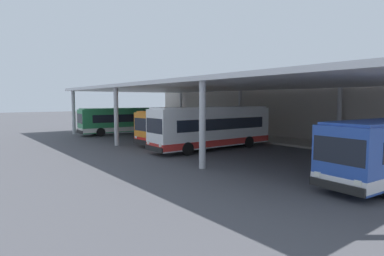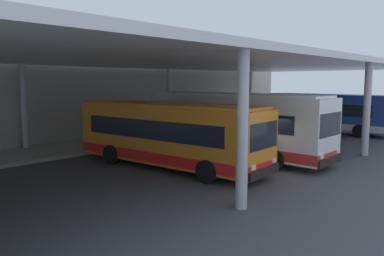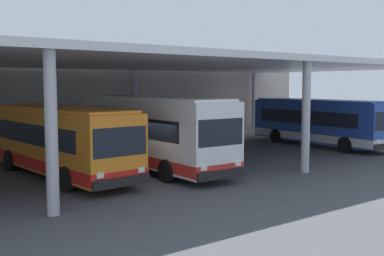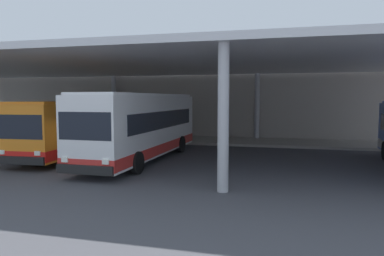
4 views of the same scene
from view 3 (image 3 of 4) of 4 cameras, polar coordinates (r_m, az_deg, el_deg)
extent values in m
plane|color=#47474C|center=(20.83, -2.84, -6.26)|extent=(200.00, 200.00, 0.00)
cube|color=#A39E93|center=(31.12, -15.13, -2.44)|extent=(42.00, 4.50, 0.18)
cube|color=#ADA399|center=(33.90, -17.32, 3.41)|extent=(48.00, 1.60, 6.42)
cube|color=silver|center=(25.19, -10.03, 8.01)|extent=(40.00, 17.00, 0.30)
cylinder|color=#B2B2B7|center=(15.41, -16.75, -0.66)|extent=(0.40, 0.40, 5.25)
cylinder|color=#B2B2B7|center=(22.82, 13.69, 1.26)|extent=(0.40, 0.40, 5.25)
cylinder|color=#B2B2B7|center=(35.17, -6.95, 2.72)|extent=(0.40, 0.40, 5.25)
cylinder|color=#B2B2B7|center=(42.71, 7.53, 3.15)|extent=(0.40, 0.40, 5.25)
cube|color=orange|center=(22.16, -15.89, -1.31)|extent=(3.19, 10.54, 2.70)
cube|color=red|center=(22.29, -15.82, -3.86)|extent=(3.21, 10.57, 0.50)
cube|color=black|center=(22.26, -16.07, -0.51)|extent=(3.11, 8.68, 0.90)
cube|color=black|center=(17.61, -8.79, -1.67)|extent=(2.30, 0.27, 1.10)
cube|color=black|center=(17.78, -8.57, -6.50)|extent=(2.46, 0.32, 0.36)
cube|color=orange|center=(22.05, -15.98, 2.33)|extent=(2.97, 10.12, 0.12)
cube|color=yellow|center=(17.56, -8.88, 1.00)|extent=(1.75, 0.24, 0.28)
cube|color=white|center=(17.27, -11.14, -5.71)|extent=(0.28, 0.10, 0.20)
cube|color=white|center=(18.21, -6.20, -5.07)|extent=(0.28, 0.10, 0.20)
cylinder|color=black|center=(18.94, -15.01, -6.05)|extent=(0.35, 1.02, 1.00)
cylinder|color=black|center=(20.11, -8.70, -5.28)|extent=(0.35, 1.02, 1.00)
cylinder|color=black|center=(24.48, -21.27, -3.69)|extent=(0.35, 1.02, 1.00)
cylinder|color=black|center=(25.40, -16.06, -3.23)|extent=(0.35, 1.02, 1.00)
cube|color=white|center=(23.47, -5.22, -0.28)|extent=(2.67, 11.24, 3.10)
cube|color=red|center=(23.61, -5.20, -3.18)|extent=(2.69, 11.26, 0.50)
cube|color=black|center=(23.57, -5.41, 0.47)|extent=(2.68, 9.22, 0.90)
cube|color=black|center=(18.91, 3.46, -0.53)|extent=(2.30, 0.16, 1.10)
cube|color=black|center=(19.09, 3.61, -5.64)|extent=(2.45, 0.20, 0.36)
cube|color=white|center=(23.37, -5.25, 3.65)|extent=(2.47, 10.79, 0.12)
cube|color=yellow|center=(18.86, 3.42, 2.56)|extent=(1.75, 0.15, 0.28)
cube|color=white|center=(18.48, 1.44, -4.89)|extent=(0.28, 0.08, 0.20)
cube|color=white|center=(19.62, 5.62, -4.32)|extent=(0.28, 0.08, 0.20)
cylinder|color=black|center=(20.10, -3.07, -5.23)|extent=(0.30, 1.00, 1.00)
cylinder|color=black|center=(21.52, 2.42, -4.53)|extent=(0.30, 1.00, 1.00)
cylinder|color=black|center=(25.77, -11.07, -3.00)|extent=(0.30, 1.00, 1.00)
cylinder|color=black|center=(26.89, -6.34, -2.59)|extent=(0.30, 1.00, 1.00)
cube|color=#284CA8|center=(33.08, 15.20, 0.81)|extent=(3.22, 10.55, 2.70)
cube|color=silver|center=(33.17, 15.16, -0.91)|extent=(3.24, 10.57, 0.50)
cube|color=black|center=(33.16, 15.02, 1.34)|extent=(3.13, 8.68, 0.90)
cube|color=#2A50B0|center=(33.01, 15.26, 3.25)|extent=(2.99, 10.12, 0.12)
cube|color=white|center=(29.21, 21.65, -1.52)|extent=(0.28, 0.10, 0.20)
cylinder|color=black|center=(30.20, 18.16, -1.97)|extent=(0.35, 1.02, 1.00)
cylinder|color=black|center=(32.13, 20.90, -1.63)|extent=(0.35, 1.02, 1.00)
cylinder|color=black|center=(34.30, 10.22, -0.95)|extent=(0.35, 1.02, 1.00)
cylinder|color=black|center=(36.02, 13.06, -0.71)|extent=(0.35, 1.02, 1.00)
camera|label=1|loc=(32.49, 48.99, 3.41)|focal=29.84mm
camera|label=2|loc=(8.84, -71.34, 2.28)|focal=35.54mm
camera|label=4|loc=(19.83, 46.90, 1.21)|focal=33.20mm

